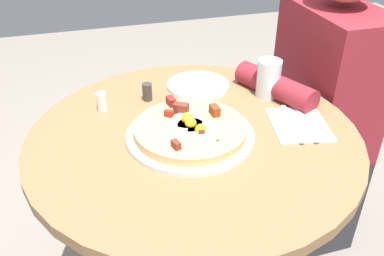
# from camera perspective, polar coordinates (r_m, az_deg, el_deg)

# --- Properties ---
(dining_table) EXTENTS (0.84, 0.84, 0.72)m
(dining_table) POSITION_cam_1_polar(r_m,az_deg,el_deg) (1.15, 0.23, -7.76)
(dining_table) COLOR olive
(dining_table) RESTS_ON ground_plane
(person_seated) EXTENTS (0.43, 0.48, 1.14)m
(person_seated) POSITION_cam_1_polar(r_m,az_deg,el_deg) (1.55, 16.99, 0.29)
(person_seated) COLOR #2D2D33
(person_seated) RESTS_ON ground_plane
(pizza_plate) EXTENTS (0.32, 0.32, 0.01)m
(pizza_plate) POSITION_cam_1_polar(r_m,az_deg,el_deg) (1.02, -0.25, -0.99)
(pizza_plate) COLOR silver
(pizza_plate) RESTS_ON dining_table
(breakfast_pizza) EXTENTS (0.28, 0.28, 0.05)m
(breakfast_pizza) POSITION_cam_1_polar(r_m,az_deg,el_deg) (1.01, -0.25, -0.05)
(breakfast_pizza) COLOR tan
(breakfast_pizza) RESTS_ON pizza_plate
(bread_plate) EXTENTS (0.19, 0.19, 0.01)m
(bread_plate) POSITION_cam_1_polar(r_m,az_deg,el_deg) (1.26, 0.83, 5.89)
(bread_plate) COLOR white
(bread_plate) RESTS_ON dining_table
(napkin) EXTENTS (0.20, 0.17, 0.00)m
(napkin) POSITION_cam_1_polar(r_m,az_deg,el_deg) (1.11, 14.46, 0.50)
(napkin) COLOR white
(napkin) RESTS_ON dining_table
(fork) EXTENTS (0.18, 0.05, 0.00)m
(fork) POSITION_cam_1_polar(r_m,az_deg,el_deg) (1.11, 15.37, 0.73)
(fork) COLOR silver
(fork) RESTS_ON napkin
(knife) EXTENTS (0.18, 0.05, 0.00)m
(knife) POSITION_cam_1_polar(r_m,az_deg,el_deg) (1.10, 13.61, 0.66)
(knife) COLOR silver
(knife) RESTS_ON napkin
(water_glass) EXTENTS (0.07, 0.07, 0.11)m
(water_glass) POSITION_cam_1_polar(r_m,az_deg,el_deg) (1.21, 10.48, 6.71)
(water_glass) COLOR silver
(water_glass) RESTS_ON dining_table
(salt_shaker) EXTENTS (0.03, 0.03, 0.05)m
(salt_shaker) POSITION_cam_1_polar(r_m,az_deg,el_deg) (1.16, -12.27, 3.57)
(salt_shaker) COLOR white
(salt_shaker) RESTS_ON dining_table
(pepper_shaker) EXTENTS (0.03, 0.03, 0.05)m
(pepper_shaker) POSITION_cam_1_polar(r_m,az_deg,el_deg) (1.19, -6.17, 4.97)
(pepper_shaker) COLOR #3F3833
(pepper_shaker) RESTS_ON dining_table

